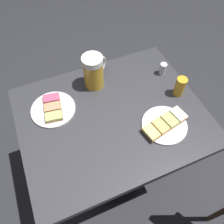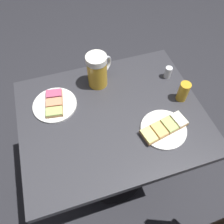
{
  "view_description": "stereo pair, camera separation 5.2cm",
  "coord_description": "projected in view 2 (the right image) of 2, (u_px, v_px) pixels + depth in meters",
  "views": [
    {
      "loc": [
        -0.51,
        0.22,
        1.55
      ],
      "look_at": [
        0.0,
        0.0,
        0.75
      ],
      "focal_mm": 35.87,
      "sensor_mm": 36.0,
      "label": 1
    },
    {
      "loc": [
        -0.53,
        0.17,
        1.55
      ],
      "look_at": [
        0.0,
        0.0,
        0.75
      ],
      "focal_mm": 35.87,
      "sensor_mm": 36.0,
      "label": 2
    }
  ],
  "objects": [
    {
      "name": "ground_plane",
      "position": [
        112.0,
        172.0,
        1.59
      ],
      "size": [
        6.0,
        6.0,
        0.0
      ],
      "primitive_type": "plane",
      "color": "#28282D"
    },
    {
      "name": "beer_mug",
      "position": [
        98.0,
        70.0,
        1.03
      ],
      "size": [
        0.11,
        0.14,
        0.17
      ],
      "color": "gold",
      "rests_on": "cafe_table"
    },
    {
      "name": "plate_near",
      "position": [
        164.0,
        128.0,
        0.94
      ],
      "size": [
        0.19,
        0.21,
        0.03
      ],
      "color": "white",
      "rests_on": "cafe_table"
    },
    {
      "name": "cafe_table",
      "position": [
        112.0,
        133.0,
        1.13
      ],
      "size": [
        0.65,
        0.81,
        0.73
      ],
      "color": "black",
      "rests_on": "ground_plane"
    },
    {
      "name": "plate_far",
      "position": [
        55.0,
        104.0,
        1.01
      ],
      "size": [
        0.2,
        0.2,
        0.03
      ],
      "color": "white",
      "rests_on": "cafe_table"
    },
    {
      "name": "beer_glass_small",
      "position": [
        183.0,
        92.0,
        1.01
      ],
      "size": [
        0.05,
        0.05,
        0.1
      ],
      "primitive_type": "cylinder",
      "color": "gold",
      "rests_on": "cafe_table"
    },
    {
      "name": "salt_shaker",
      "position": [
        168.0,
        72.0,
        1.1
      ],
      "size": [
        0.03,
        0.03,
        0.06
      ],
      "primitive_type": "cylinder",
      "color": "silver",
      "rests_on": "cafe_table"
    }
  ]
}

